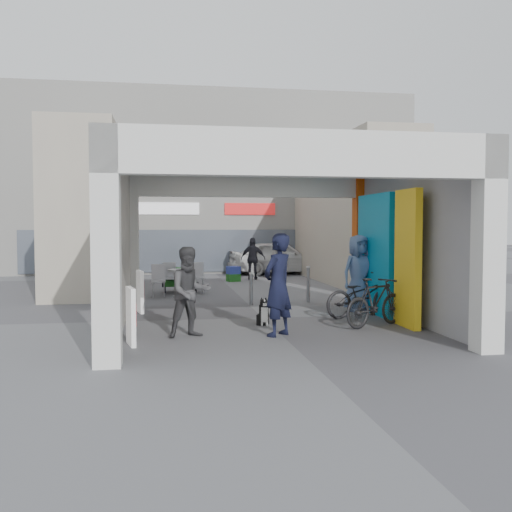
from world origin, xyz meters
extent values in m
plane|color=#5A5B60|center=(0.00, 0.00, 0.00)|extent=(90.00, 90.00, 0.00)
cube|color=silver|center=(-3.00, -4.00, 1.75)|extent=(0.40, 0.40, 3.50)
cube|color=silver|center=(-3.00, 2.00, 1.75)|extent=(0.40, 0.40, 3.50)
cube|color=silver|center=(3.00, -4.00, 1.75)|extent=(0.40, 0.40, 3.50)
cube|color=#CC4A0C|center=(3.00, 2.00, 1.75)|extent=(0.40, 0.40, 3.50)
plane|color=silver|center=(-3.00, -1.00, 1.75)|extent=(0.00, 6.40, 6.40)
plane|color=#9A9AA0|center=(3.00, -1.00, 1.75)|extent=(0.00, 6.40, 6.40)
cube|color=#0B8BB9|center=(2.70, 0.20, 1.40)|extent=(0.15, 2.00, 2.80)
cube|color=yellow|center=(2.70, -1.60, 1.40)|extent=(0.15, 1.00, 2.80)
plane|color=#B4B4AF|center=(0.00, -1.00, 3.50)|extent=(6.40, 6.40, 0.00)
cube|color=silver|center=(0.00, 2.05, 3.15)|extent=(6.40, 0.30, 0.70)
cube|color=silver|center=(0.00, -4.05, 3.15)|extent=(6.40, 0.30, 0.70)
cube|color=white|center=(0.00, 2.22, 3.10)|extent=(4.20, 0.05, 0.55)
cube|color=white|center=(0.00, 14.00, 4.00)|extent=(18.00, 4.00, 8.00)
cube|color=#515966|center=(0.00, 11.95, 1.00)|extent=(16.20, 0.06, 1.80)
cube|color=white|center=(-2.00, 11.96, 2.80)|extent=(2.60, 0.06, 0.50)
cube|color=red|center=(1.50, 11.96, 2.80)|extent=(2.20, 0.06, 0.50)
cube|color=#AAA28D|center=(-4.50, 7.50, 2.50)|extent=(2.00, 9.00, 5.00)
cube|color=#AAA28D|center=(4.50, 7.50, 2.50)|extent=(2.00, 9.00, 5.00)
cylinder|color=gray|center=(-1.45, 2.43, 0.41)|extent=(0.09, 0.09, 0.82)
cylinder|color=gray|center=(0.07, 2.20, 0.41)|extent=(0.09, 0.09, 0.82)
cylinder|color=gray|center=(1.65, 2.39, 0.48)|extent=(0.09, 0.09, 0.96)
cube|color=white|center=(-2.75, -2.52, 0.50)|extent=(0.20, 0.55, 1.00)
cube|color=red|center=(-2.71, -2.52, 0.55)|extent=(0.12, 0.38, 0.40)
cube|color=white|center=(-2.75, 1.24, 0.50)|extent=(0.20, 0.55, 1.00)
cube|color=red|center=(-2.71, 1.24, 0.55)|extent=(0.13, 0.38, 0.40)
cylinder|color=#98989D|center=(-1.71, 4.32, 0.38)|extent=(0.06, 0.06, 0.76)
cylinder|color=#98989D|center=(-1.71, 4.32, 0.01)|extent=(0.47, 0.47, 0.02)
cylinder|color=#98989D|center=(-1.71, 4.32, 0.76)|extent=(0.74, 0.74, 0.05)
cube|color=#98989D|center=(-2.35, 4.10, 0.24)|extent=(0.40, 0.40, 0.48)
cube|color=#98989D|center=(-2.35, 4.29, 0.71)|extent=(0.40, 0.05, 0.48)
cube|color=#98989D|center=(-1.19, 4.84, 0.24)|extent=(0.40, 0.40, 0.48)
cube|color=#98989D|center=(-1.19, 5.03, 0.71)|extent=(0.40, 0.05, 0.48)
cube|color=#98989D|center=(-2.03, 4.95, 0.24)|extent=(0.40, 0.40, 0.48)
cube|color=#98989D|center=(-2.03, 5.14, 0.71)|extent=(0.40, 0.05, 0.48)
cube|color=black|center=(-1.69, 5.39, 0.14)|extent=(1.14, 0.57, 0.29)
cube|color=#185418|center=(-1.69, 5.24, 0.29)|extent=(0.95, 0.33, 0.17)
cube|color=#185418|center=(-1.69, 5.39, 0.48)|extent=(0.95, 0.33, 0.17)
cube|color=#185418|center=(-1.69, 5.53, 0.67)|extent=(0.95, 0.33, 0.17)
cube|color=#185418|center=(0.35, 8.49, 0.14)|extent=(0.54, 0.47, 0.28)
cube|color=#293897|center=(0.35, 8.49, 0.42)|extent=(0.54, 0.47, 0.28)
cube|color=black|center=(-0.15, -0.85, 0.11)|extent=(0.22, 0.29, 0.22)
cube|color=black|center=(-0.15, -0.97, 0.27)|extent=(0.17, 0.14, 0.32)
cube|color=white|center=(-0.15, -1.05, 0.23)|extent=(0.14, 0.03, 0.31)
cylinder|color=white|center=(-0.20, -1.03, 0.13)|extent=(0.04, 0.04, 0.25)
cylinder|color=white|center=(-0.10, -1.03, 0.13)|extent=(0.04, 0.04, 0.25)
sphere|color=black|center=(-0.15, -0.98, 0.47)|extent=(0.17, 0.17, 0.17)
cube|color=white|center=(-0.15, -1.07, 0.45)|extent=(0.07, 0.11, 0.05)
cone|color=black|center=(-0.20, -0.95, 0.55)|extent=(0.06, 0.06, 0.07)
cone|color=black|center=(-0.11, -0.95, 0.55)|extent=(0.06, 0.06, 0.07)
imported|color=black|center=(-0.08, -2.10, 0.96)|extent=(0.83, 0.81, 1.92)
imported|color=#3F3F41|center=(-1.71, -1.94, 0.84)|extent=(0.95, 0.83, 1.68)
imported|color=#5673A8|center=(2.44, 0.60, 0.92)|extent=(1.03, 0.81, 1.85)
imported|color=black|center=(1.18, 9.07, 0.81)|extent=(1.01, 0.60, 1.61)
imported|color=black|center=(2.22, -0.25, 0.50)|extent=(2.01, 1.18, 1.00)
imported|color=black|center=(2.09, -1.46, 0.51)|extent=(1.71, 1.20, 1.01)
imported|color=silver|center=(2.64, 11.38, 0.72)|extent=(4.32, 1.95, 1.44)
camera|label=1|loc=(-2.16, -12.48, 2.05)|focal=40.00mm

